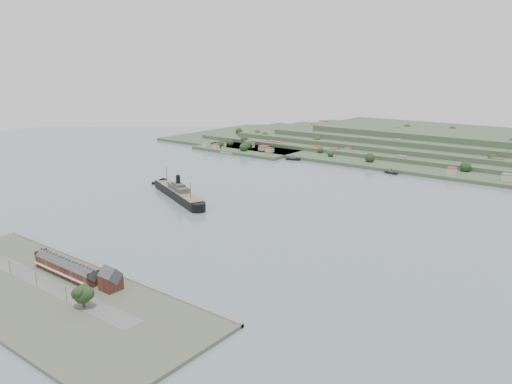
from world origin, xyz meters
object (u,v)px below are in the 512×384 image
Objects in this scene: fig_tree at (82,294)px; tugboat at (159,183)px; terrace_row at (66,267)px; steamship at (177,192)px; gabled_building at (111,279)px.

tugboat is at bearing 130.43° from fig_tree.
terrace_row is 4.30× the size of fig_tree.
steamship is at bearing 124.12° from fig_tree.
terrace_row is at bearing 157.67° from fig_tree.
terrace_row is at bearing -63.94° from steamship.
gabled_building is at bearing 6.12° from terrace_row.
steamship is at bearing -24.54° from tugboat.
tugboat is (-173.43, 189.14, -6.57)m from gabled_building.
tugboat is at bearing 132.52° from gabled_building.
terrace_row is at bearing -54.86° from tugboat.
steamship is 58.79m from tugboat.
steamship reaches higher than terrace_row.
gabled_building is at bearing 106.58° from fig_tree.
gabled_building is 23.15m from fig_tree.
tugboat is 1.16× the size of fig_tree.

